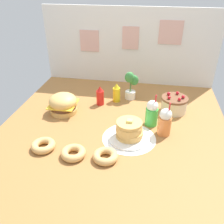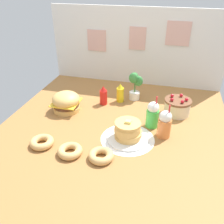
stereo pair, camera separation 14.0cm
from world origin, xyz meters
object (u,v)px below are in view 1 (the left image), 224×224
object	(u,v)px
donut_vanilla	(105,156)
potted_plant	(131,84)
burger	(63,104)
pancake_stack	(129,131)
layer_cake	(174,104)
ketchup_bottle	(100,96)
cream_soda_cup	(152,113)
mustard_bottle	(116,93)
donut_pink_glaze	(43,145)
donut_chocolate	(73,153)
orange_float_cup	(165,122)

from	to	relation	value
donut_vanilla	potted_plant	size ratio (longest dim) A/B	0.61
burger	pancake_stack	xyz separation A→B (m)	(0.69, -0.33, -0.02)
layer_cake	ketchup_bottle	bearing A→B (deg)	178.89
pancake_stack	layer_cake	xyz separation A→B (m)	(0.39, 0.53, 0.01)
burger	cream_soda_cup	distance (m)	0.87
mustard_bottle	potted_plant	size ratio (longest dim) A/B	0.66
donut_pink_glaze	ketchup_bottle	bearing A→B (deg)	70.23
burger	donut_pink_glaze	bearing A→B (deg)	-86.27
layer_cake	mustard_bottle	bearing A→B (deg)	169.04
pancake_stack	donut_pink_glaze	xyz separation A→B (m)	(-0.66, -0.25, -0.04)
layer_cake	donut_vanilla	world-z (taller)	layer_cake
donut_chocolate	layer_cake	bearing A→B (deg)	46.77
mustard_bottle	cream_soda_cup	xyz separation A→B (m)	(0.39, -0.40, 0.03)
donut_chocolate	potted_plant	world-z (taller)	potted_plant
donut_vanilla	mustard_bottle	bearing A→B (deg)	94.05
donut_chocolate	donut_pink_glaze	bearing A→B (deg)	170.31
orange_float_cup	potted_plant	xyz separation A→B (m)	(-0.36, 0.62, 0.05)
donut_vanilla	pancake_stack	bearing A→B (deg)	63.54
donut_chocolate	burger	bearing A→B (deg)	115.70
orange_float_cup	donut_pink_glaze	distance (m)	1.02
pancake_stack	potted_plant	size ratio (longest dim) A/B	1.11
burger	potted_plant	distance (m)	0.75
cream_soda_cup	orange_float_cup	bearing A→B (deg)	-47.80
mustard_bottle	ketchup_bottle	bearing A→B (deg)	-147.14
donut_pink_glaze	potted_plant	bearing A→B (deg)	59.55
ketchup_bottle	donut_pink_glaze	bearing A→B (deg)	-109.77
layer_cake	orange_float_cup	size ratio (longest dim) A/B	0.83
mustard_bottle	donut_chocolate	bearing A→B (deg)	-100.85
pancake_stack	donut_chocolate	size ratio (longest dim) A/B	1.83
cream_soda_cup	donut_vanilla	world-z (taller)	cream_soda_cup
burger	cream_soda_cup	world-z (taller)	cream_soda_cup
mustard_bottle	burger	bearing A→B (deg)	-146.35
layer_cake	donut_vanilla	xyz separation A→B (m)	(-0.53, -0.82, -0.05)
layer_cake	potted_plant	size ratio (longest dim) A/B	0.82
ketchup_bottle	pancake_stack	bearing A→B (deg)	-56.00
burger	donut_vanilla	distance (m)	0.83
donut_chocolate	pancake_stack	bearing A→B (deg)	37.21
pancake_stack	cream_soda_cup	size ratio (longest dim) A/B	1.13
donut_pink_glaze	orange_float_cup	bearing A→B (deg)	21.82
mustard_bottle	potted_plant	distance (m)	0.18
orange_float_cup	donut_chocolate	distance (m)	0.81
mustard_bottle	potted_plant	xyz separation A→B (m)	(0.14, 0.09, 0.07)
donut_vanilla	potted_plant	xyz separation A→B (m)	(0.07, 1.03, 0.14)
layer_cake	mustard_bottle	xyz separation A→B (m)	(-0.60, 0.12, 0.02)
layer_cake	orange_float_cup	distance (m)	0.42
layer_cake	mustard_bottle	distance (m)	0.61
mustard_bottle	donut_chocolate	size ratio (longest dim) A/B	1.08
donut_vanilla	burger	bearing A→B (deg)	131.59
cream_soda_cup	donut_pink_glaze	world-z (taller)	cream_soda_cup
mustard_bottle	donut_vanilla	world-z (taller)	mustard_bottle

